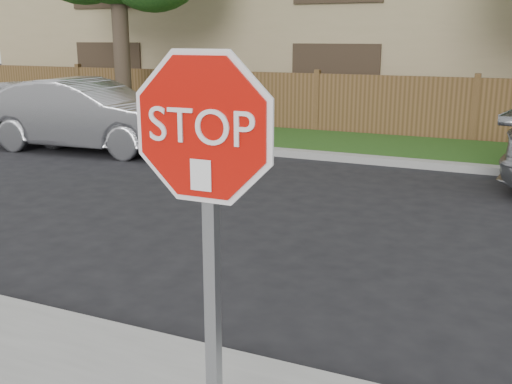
% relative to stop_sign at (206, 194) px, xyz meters
% --- Properties ---
extents(ground, '(90.00, 90.00, 0.00)m').
position_rel_stop_sign_xyz_m(ground, '(0.20, 1.48, -1.83)').
color(ground, black).
rests_on(ground, ground).
extents(far_curb, '(70.00, 0.30, 0.15)m').
position_rel_stop_sign_xyz_m(far_curb, '(0.20, 9.63, -1.75)').
color(far_curb, gray).
rests_on(far_curb, ground).
extents(grass_strip, '(70.00, 3.00, 0.12)m').
position_rel_stop_sign_xyz_m(grass_strip, '(0.20, 11.28, -1.77)').
color(grass_strip, '#1E4714').
rests_on(grass_strip, ground).
extents(fence, '(70.00, 0.12, 1.60)m').
position_rel_stop_sign_xyz_m(fence, '(0.20, 12.88, -1.03)').
color(fence, '#4D351B').
rests_on(fence, ground).
extents(apartment_building, '(35.20, 9.20, 7.20)m').
position_rel_stop_sign_xyz_m(apartment_building, '(0.20, 18.48, 1.70)').
color(apartment_building, tan).
rests_on(apartment_building, ground).
extents(stop_sign, '(1.01, 0.13, 2.55)m').
position_rel_stop_sign_xyz_m(stop_sign, '(0.00, 0.00, 0.00)').
color(stop_sign, gray).
rests_on(stop_sign, sidewalk_near).
extents(sedan_far_left, '(4.72, 2.35, 1.55)m').
position_rel_stop_sign_xyz_m(sedan_far_left, '(-9.98, 9.08, -1.06)').
color(sedan_far_left, silver).
rests_on(sedan_far_left, ground).
extents(sedan_left, '(5.05, 2.08, 1.63)m').
position_rel_stop_sign_xyz_m(sedan_left, '(-7.79, 8.40, -1.02)').
color(sedan_left, '#9FA0A4').
rests_on(sedan_left, ground).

